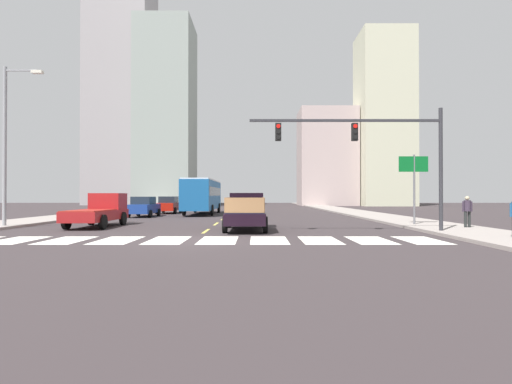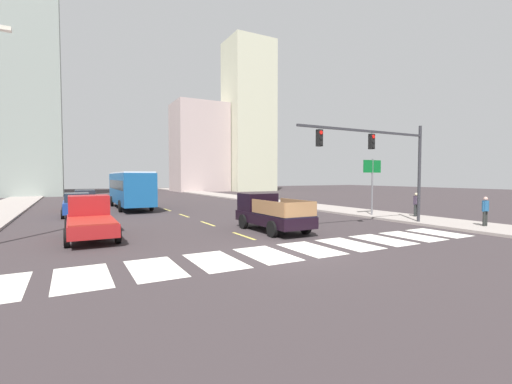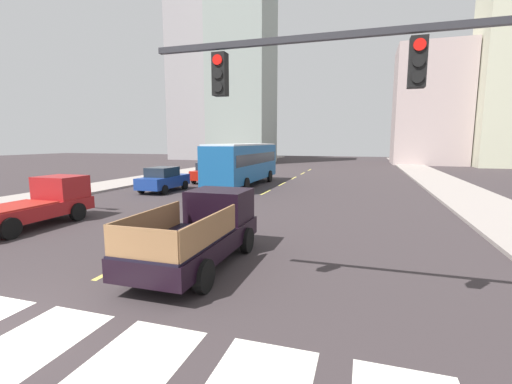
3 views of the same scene
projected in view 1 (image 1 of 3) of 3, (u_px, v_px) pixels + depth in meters
name	position (u px, v px, depth m)	size (l,w,h in m)	color
ground_plane	(194.00, 240.00, 15.65)	(160.00, 160.00, 0.00)	#372F31
sidewalk_right	(373.00, 215.00, 33.63)	(3.96, 110.00, 0.15)	#9D918A
sidewalk_left	(81.00, 215.00, 33.67)	(3.96, 110.00, 0.15)	#9D918A
crosswalk_stripe_1	(17.00, 240.00, 15.66)	(1.51, 2.85, 0.01)	white
crosswalk_stripe_2	(67.00, 240.00, 15.66)	(1.51, 2.85, 0.01)	white
crosswalk_stripe_3	(118.00, 240.00, 15.65)	(1.51, 2.85, 0.01)	white
crosswalk_stripe_4	(168.00, 240.00, 15.65)	(1.51, 2.85, 0.01)	white
crosswalk_stripe_5	(219.00, 240.00, 15.65)	(1.51, 2.85, 0.01)	white
crosswalk_stripe_6	(270.00, 240.00, 15.64)	(1.51, 2.85, 0.01)	white
crosswalk_stripe_7	(320.00, 240.00, 15.64)	(1.51, 2.85, 0.01)	white
crosswalk_stripe_8	(371.00, 240.00, 15.64)	(1.51, 2.85, 0.01)	white
crosswalk_stripe_9	(422.00, 240.00, 15.64)	(1.51, 2.85, 0.01)	white
lane_dash_0	(206.00, 231.00, 19.65)	(0.16, 2.40, 0.01)	#D7C451
lane_dash_1	(217.00, 224.00, 24.65)	(0.16, 2.40, 0.01)	#D7C451
lane_dash_2	(223.00, 219.00, 29.65)	(0.16, 2.40, 0.01)	#D7C451
lane_dash_3	(228.00, 216.00, 34.65)	(0.16, 2.40, 0.01)	#D7C451
lane_dash_4	(232.00, 213.00, 39.65)	(0.16, 2.40, 0.01)	#D7C451
lane_dash_5	(235.00, 211.00, 44.65)	(0.16, 2.40, 0.01)	#D7C451
lane_dash_6	(237.00, 210.00, 49.65)	(0.16, 2.40, 0.01)	#D7C451
lane_dash_7	(239.00, 208.00, 54.65)	(0.16, 2.40, 0.01)	#D7C451
pickup_stakebed	(247.00, 212.00, 20.67)	(2.18, 5.20, 1.96)	black
pickup_dark	(101.00, 211.00, 22.73)	(2.18, 5.20, 1.96)	maroon
city_bus	(203.00, 194.00, 37.51)	(2.72, 10.80, 3.32)	#185694
sedan_near_left	(145.00, 207.00, 32.97)	(2.02, 4.40, 1.72)	navy
sedan_mid	(169.00, 205.00, 39.16)	(2.02, 4.40, 1.72)	red
traffic_signal_gantry	(379.00, 145.00, 18.39)	(9.22, 0.27, 6.00)	#2D2D33
direction_sign_green	(414.00, 175.00, 22.45)	(1.70, 0.12, 4.20)	slate
streetlight_left	(8.00, 139.00, 21.47)	(2.20, 0.28, 9.00)	gray
pedestrian_walking	(468.00, 209.00, 20.22)	(0.53, 0.34, 1.64)	#232626
tower_tall_centre	(122.00, 35.00, 76.06)	(11.88, 9.81, 66.83)	#9B9698
block_mid_left	(327.00, 158.00, 70.98)	(10.09, 8.58, 17.45)	#BAA4A1
block_mid_right	(385.00, 119.00, 68.08)	(8.92, 8.21, 30.50)	beige
block_low_left	(167.00, 115.00, 66.83)	(9.25, 9.47, 31.69)	#8F9A93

